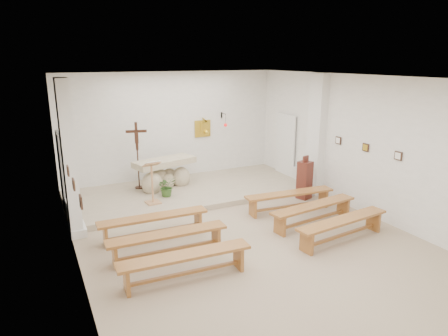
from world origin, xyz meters
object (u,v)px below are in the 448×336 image
bench_left_front (154,221)px  bench_left_third (185,260)px  bench_right_front (289,197)px  donation_pedestal (305,180)px  lectern (152,182)px  crucifix_stand (137,151)px  bench_right_third (343,224)px  altar (164,176)px  bench_right_second (314,209)px  bench_left_second (168,239)px

bench_left_front → bench_left_third: size_ratio=1.00×
bench_right_front → bench_left_third: (-3.65, -1.99, 0.00)m
donation_pedestal → lectern: bearing=148.1°
crucifix_stand → bench_right_third: 6.13m
altar → bench_right_third: altar is taller
lectern → crucifix_stand: 1.56m
bench_right_second → donation_pedestal: bearing=52.7°
altar → bench_right_third: (2.45, -4.92, -0.13)m
bench_left_front → bench_right_third: same height
crucifix_stand → bench_left_third: (-0.50, -5.18, -0.90)m
altar → lectern: lectern is taller
bench_right_front → bench_right_second: 0.99m
crucifix_stand → donation_pedestal: crucifix_stand is taller
altar → bench_left_second: size_ratio=0.80×
bench_left_front → bench_left_third: 1.99m
bench_right_third → crucifix_stand: bearing=115.0°
bench_right_front → lectern: bearing=156.1°
altar → bench_left_third: (-1.20, -4.92, -0.13)m
bench_right_front → bench_left_third: bearing=-146.4°
bench_left_front → bench_right_front: 3.65m
donation_pedestal → bench_left_second: size_ratio=0.51×
donation_pedestal → bench_right_second: donation_pedestal is taller
bench_left_front → altar: bearing=69.4°
bench_right_third → bench_right_second: bearing=83.7°
bench_right_second → bench_right_third: bearing=-96.9°
bench_left_front → bench_left_second: same height
lectern → bench_left_front: lectern is taller
bench_left_third → altar: bearing=79.1°
lectern → donation_pedestal: bearing=-20.6°
bench_right_front → bench_right_third: 1.99m
crucifix_stand → altar: bearing=-6.5°
bench_right_third → bench_left_front: bearing=145.1°
crucifix_stand → bench_right_third: size_ratio=0.80×
lectern → crucifix_stand: crucifix_stand is taller
bench_left_third → bench_right_third: (3.65, 0.00, 0.00)m
bench_right_second → bench_left_third: 3.78m
lectern → bench_right_front: lectern is taller
bench_left_second → donation_pedestal: bearing=21.3°
bench_right_front → bench_right_second: size_ratio=1.00×
altar → donation_pedestal: 4.10m
altar → bench_left_second: bearing=-121.7°
donation_pedestal → bench_right_second: 1.90m
bench_right_front → donation_pedestal: bearing=38.7°
lectern → donation_pedestal: 4.26m
bench_left_second → bench_right_third: size_ratio=0.99×
altar → bench_right_second: bearing=-72.8°
donation_pedestal → bench_left_front: donation_pedestal is taller
bench_left_second → altar: bearing=74.7°
altar → donation_pedestal: (3.41, -2.29, 0.04)m
donation_pedestal → bench_right_front: size_ratio=0.51×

